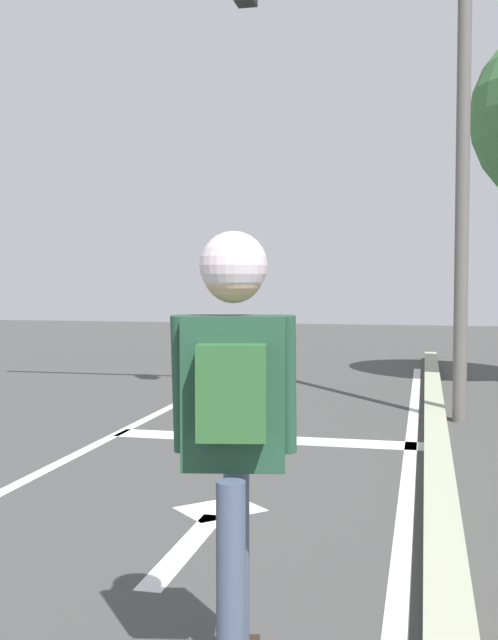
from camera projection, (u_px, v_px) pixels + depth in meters
name	position (u px, v px, depth m)	size (l,w,h in m)	color
lane_line_curbside	(402.00, 549.00, 4.87)	(0.12, 20.00, 0.01)	silver
stop_bar	(266.00, 439.00, 8.21)	(3.26, 0.40, 0.01)	silver
lane_arrow_stem	(185.00, 548.00, 4.90)	(0.16, 1.40, 0.01)	silver
lane_arrow_head	(220.00, 509.00, 5.72)	(0.56, 0.44, 0.01)	silver
curb_strip	(443.00, 542.00, 4.81)	(0.24, 24.00, 0.14)	#A2A589
skater	(233.00, 394.00, 3.06)	(0.48, 0.65, 1.79)	#46536B
traffic_signal_mast	(366.00, 73.00, 9.26)	(5.23, 0.34, 5.97)	#5F5B56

